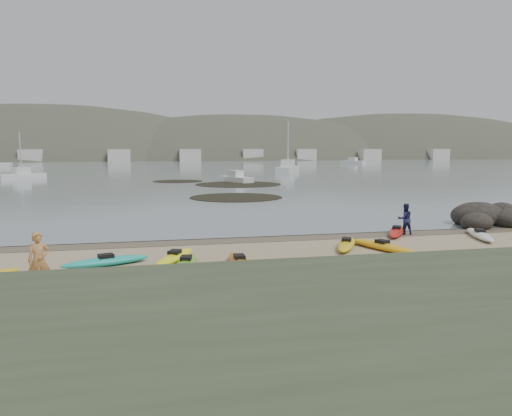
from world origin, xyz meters
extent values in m
plane|color=tan|center=(0.00, 0.00, 0.00)|extent=(600.00, 600.00, 0.00)
plane|color=brown|center=(0.00, -0.30, 0.00)|extent=(60.00, 60.00, 0.00)
plane|color=slate|center=(0.00, 300.00, 0.01)|extent=(1200.00, 1200.00, 0.00)
cube|color=#475138|center=(0.00, -17.50, 1.00)|extent=(60.00, 8.00, 2.00)
ellipsoid|color=#1BAC9F|center=(-6.95, -4.72, 0.17)|extent=(3.41, 1.77, 0.34)
ellipsoid|color=silver|center=(10.94, -2.61, 0.17)|extent=(1.93, 3.75, 0.34)
ellipsoid|color=#63AC22|center=(-3.97, -5.73, 0.17)|extent=(1.34, 3.17, 0.34)
ellipsoid|color=#FCFD15|center=(-4.33, -4.55, 0.17)|extent=(2.11, 3.32, 0.34)
ellipsoid|color=#EBA213|center=(4.79, -4.27, 0.17)|extent=(1.96, 3.78, 0.34)
ellipsoid|color=#CF6812|center=(-1.96, -5.94, 0.17)|extent=(0.76, 3.23, 0.34)
ellipsoid|color=yellow|center=(3.44, -3.47, 0.17)|extent=(2.28, 3.41, 0.34)
ellipsoid|color=red|center=(7.34, -0.80, 0.17)|extent=(2.59, 3.44, 0.34)
imported|color=#BE844C|center=(-8.79, -7.51, 0.92)|extent=(0.77, 0.60, 1.85)
imported|color=#1B1F4F|center=(7.81, -0.80, 0.81)|extent=(0.83, 0.67, 1.63)
ellipsoid|color=black|center=(13.74, 1.38, 0.24)|extent=(3.24, 2.52, 1.62)
ellipsoid|color=black|center=(15.24, 0.38, 0.19)|extent=(2.34, 1.98, 1.26)
ellipsoid|color=black|center=(12.74, 0.08, 0.16)|extent=(1.80, 1.62, 1.08)
ellipsoid|color=black|center=(15.94, 2.08, 0.22)|extent=(1.98, 1.80, 1.44)
cylinder|color=black|center=(2.54, 19.95, 0.03)|extent=(8.43, 8.43, 0.04)
cylinder|color=black|center=(5.67, 35.80, 0.03)|extent=(10.56, 10.56, 0.04)
cylinder|color=black|center=(-1.22, 43.00, 0.03)|extent=(6.58, 6.58, 0.04)
cube|color=silver|center=(-22.73, 52.36, 0.46)|extent=(6.26, 5.50, 0.92)
cube|color=silver|center=(6.07, 39.90, 0.41)|extent=(3.90, 6.08, 0.83)
cube|color=silver|center=(19.82, 63.09, 0.63)|extent=(6.50, 9.03, 1.25)
cube|color=silver|center=(50.82, 105.55, 0.50)|extent=(5.66, 6.96, 0.99)
ellipsoid|color=#384235|center=(-45.00, 195.00, -18.00)|extent=(220.00, 120.00, 80.00)
ellipsoid|color=#384235|center=(35.00, 190.00, -15.30)|extent=(200.00, 110.00, 68.00)
ellipsoid|color=#384235|center=(120.00, 200.00, -17.10)|extent=(230.00, 130.00, 76.00)
cube|color=beige|center=(-42.00, 145.00, 2.00)|extent=(7.00, 5.00, 4.00)
cube|color=beige|center=(-18.00, 145.00, 2.00)|extent=(7.00, 5.00, 4.00)
cube|color=beige|center=(6.00, 145.00, 2.00)|extent=(7.00, 5.00, 4.00)
cube|color=beige|center=(30.00, 145.00, 2.00)|extent=(7.00, 5.00, 4.00)
cube|color=beige|center=(54.00, 145.00, 2.00)|extent=(7.00, 5.00, 4.00)
cube|color=beige|center=(78.00, 145.00, 2.00)|extent=(7.00, 5.00, 4.00)
cube|color=beige|center=(102.00, 145.00, 2.00)|extent=(7.00, 5.00, 4.00)
camera|label=1|loc=(-5.36, -24.30, 4.52)|focal=35.00mm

